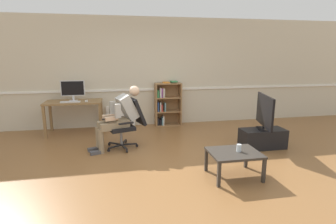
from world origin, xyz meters
The scene contains 14 objects.
ground_plane centered at (0.00, 0.00, 0.00)m, with size 18.00×18.00×0.00m, color brown.
back_wall centered at (0.00, 2.65, 1.35)m, with size 12.00×0.13×2.70m.
computer_desk centered at (-1.79, 2.15, 0.65)m, with size 1.25×0.65×0.76m.
imac_monitor centered at (-1.80, 2.23, 1.02)m, with size 0.53×0.14×0.46m.
keyboard centered at (-1.84, 2.01, 0.77)m, with size 0.43×0.12×0.02m, color white.
computer_mouse centered at (-1.49, 2.03, 0.77)m, with size 0.06×0.10×0.03m, color white.
bookshelf centered at (0.41, 2.44, 0.56)m, with size 0.66×0.29×1.14m.
radiator centered at (-0.74, 2.54, 0.26)m, with size 0.71×0.08×0.53m.
office_chair centered at (-0.62, 0.97, 0.53)m, with size 0.80×0.66×0.98m.
person_seated centered at (-0.78, 0.92, 0.65)m, with size 1.03×0.59×1.21m.
tv_stand centered at (1.95, 0.42, 0.19)m, with size 0.86×0.40×0.38m.
tv_screen centered at (1.95, 0.42, 0.73)m, with size 0.28×0.95×0.67m.
coffee_table centered at (0.86, -0.65, 0.34)m, with size 0.74×0.59×0.39m.
drinking_glass centered at (0.93, -0.65, 0.44)m, with size 0.07×0.07×0.11m, color silver.
Camera 1 is at (-0.81, -4.08, 1.80)m, focal length 28.27 mm.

